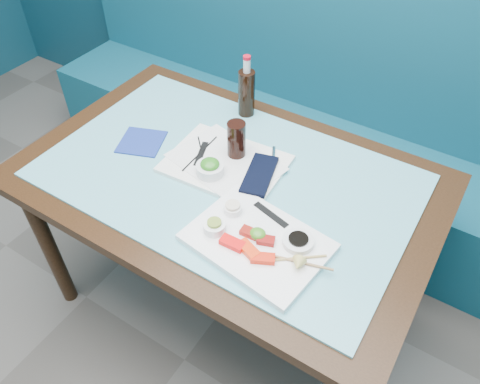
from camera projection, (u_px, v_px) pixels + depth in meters
The scene contains 34 objects.
booth_bench at pixel (320, 136), 2.35m from camera, with size 3.00×0.56×1.17m.
dining_table at pixel (227, 194), 1.64m from camera, with size 1.40×0.90×0.75m.
glass_top at pixel (227, 175), 1.58m from camera, with size 1.22×0.76×0.01m, color #5EAFBD.
sashimi_plate at pixel (257, 242), 1.35m from camera, with size 0.39×0.28×0.02m, color white.
salmon_left at pixel (232, 243), 1.32m from camera, with size 0.07×0.03×0.02m, color #F80B09.
salmon_mid at pixel (248, 249), 1.31m from camera, with size 0.07×0.03×0.02m, color #FF330A.
salmon_right at pixel (263, 258), 1.29m from camera, with size 0.07×0.03×0.02m, color red.
tuna_left at pixel (249, 232), 1.35m from camera, with size 0.05×0.03×0.02m, color maroon.
tuna_right at pixel (266, 240), 1.33m from camera, with size 0.05×0.03×0.02m, color maroon.
seaweed_garnish at pixel (258, 234), 1.34m from camera, with size 0.05×0.04×0.03m, color #3E841E.
ramekin_wasabi at pixel (215, 227), 1.36m from camera, with size 0.07×0.07×0.03m, color white.
wasabi_fill at pixel (214, 223), 1.35m from camera, with size 0.04×0.04×0.01m, color olive.
ramekin_ginger at pixel (233, 209), 1.42m from camera, with size 0.06×0.06×0.02m, color white.
ginger_fill at pixel (233, 205), 1.40m from camera, with size 0.05×0.05×0.01m, color beige.
soy_dish at pixel (298, 241), 1.33m from camera, with size 0.09×0.09×0.02m, color white.
soy_fill at pixel (299, 239), 1.32m from camera, with size 0.06×0.06×0.01m, color black.
lemon_wedge at pixel (298, 264), 1.26m from camera, with size 0.04×0.04×0.03m, color #D8C666.
chopstick_sleeve at pixel (271, 215), 1.41m from camera, with size 0.13×0.02×0.00m, color black.
wooden_chopstick_a at pixel (289, 259), 1.29m from camera, with size 0.01×0.01×0.21m, color tan.
wooden_chopstick_b at pixel (292, 260), 1.29m from camera, with size 0.01×0.01×0.23m, color #997148.
serving_tray at pixel (225, 164), 1.60m from camera, with size 0.39×0.29×0.01m, color white.
paper_placemat at pixel (225, 162), 1.60m from camera, with size 0.36×0.25×0.00m, color white.
seaweed_bowl at pixel (210, 169), 1.54m from camera, with size 0.09×0.09×0.04m, color white.
seaweed_salad at pixel (210, 164), 1.53m from camera, with size 0.06×0.06×0.03m, color #29771B.
cola_glass at pixel (236, 139), 1.58m from camera, with size 0.06×0.06×0.13m, color black.
navy_pouch at pixel (259, 175), 1.54m from camera, with size 0.08×0.20×0.02m, color black.
fork at pixel (273, 157), 1.61m from camera, with size 0.01×0.01×0.10m, color white.
black_chopstick_a at pixel (200, 153), 1.63m from camera, with size 0.01×0.01×0.21m, color black.
black_chopstick_b at pixel (202, 154), 1.62m from camera, with size 0.01×0.01×0.20m, color black.
tray_sleeve at pixel (201, 154), 1.62m from camera, with size 0.02×0.13×0.00m, color black.
cola_bottle_body at pixel (246, 93), 1.76m from camera, with size 0.06×0.06×0.18m, color black.
cola_bottle_neck at pixel (247, 66), 1.68m from camera, with size 0.03×0.03×0.05m, color silver.
cola_bottle_cap at pixel (247, 58), 1.66m from camera, with size 0.03×0.03×0.01m, color red.
blue_napkin at pixel (142, 142), 1.69m from camera, with size 0.15×0.15×0.01m, color navy.
Camera 1 is at (0.66, 0.49, 1.82)m, focal length 35.00 mm.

